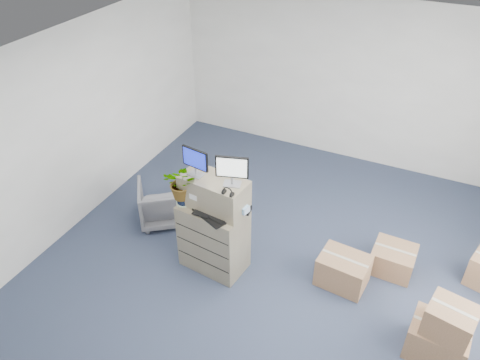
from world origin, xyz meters
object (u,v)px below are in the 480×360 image
at_px(filing_cabinet_lower, 214,237).
at_px(office_chair, 163,200).
at_px(monitor_right, 232,169).
at_px(keyboard, 210,216).
at_px(potted_plant, 183,187).
at_px(water_bottle, 222,200).
at_px(monitor_left, 195,161).

height_order(filing_cabinet_lower, office_chair, filing_cabinet_lower).
distance_m(monitor_right, office_chair, 1.90).
bearing_deg(keyboard, potted_plant, -168.23).
relative_size(filing_cabinet_lower, potted_plant, 1.97).
height_order(keyboard, water_bottle, water_bottle).
distance_m(monitor_right, potted_plant, 0.73).
xyz_separation_m(monitor_left, office_chair, (-0.89, 0.47, -1.21)).
bearing_deg(filing_cabinet_lower, keyboard, -64.75).
relative_size(monitor_left, water_bottle, 1.62).
distance_m(filing_cabinet_lower, potted_plant, 0.82).
height_order(monitor_right, water_bottle, monitor_right).
relative_size(filing_cabinet_lower, office_chair, 1.36).
bearing_deg(monitor_left, water_bottle, 13.41).
bearing_deg(potted_plant, keyboard, -12.13).
height_order(filing_cabinet_lower, keyboard, keyboard).
relative_size(water_bottle, potted_plant, 0.46).
bearing_deg(keyboard, filing_cabinet_lower, 132.54).
bearing_deg(monitor_right, filing_cabinet_lower, 172.04).
relative_size(monitor_left, office_chair, 0.51).
bearing_deg(monitor_left, office_chair, 161.03).
xyz_separation_m(water_bottle, office_chair, (-1.22, 0.45, -0.71)).
height_order(water_bottle, potted_plant, potted_plant).
relative_size(water_bottle, office_chair, 0.32).
bearing_deg(office_chair, keyboard, 114.77).
bearing_deg(potted_plant, monitor_right, 9.13).
height_order(filing_cabinet_lower, water_bottle, water_bottle).
distance_m(filing_cabinet_lower, water_bottle, 0.60).
bearing_deg(water_bottle, keyboard, -102.98).
relative_size(monitor_left, potted_plant, 0.74).
xyz_separation_m(monitor_right, potted_plant, (-0.62, -0.10, -0.37)).
bearing_deg(keyboard, monitor_left, 169.80).
distance_m(monitor_left, monitor_right, 0.48).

